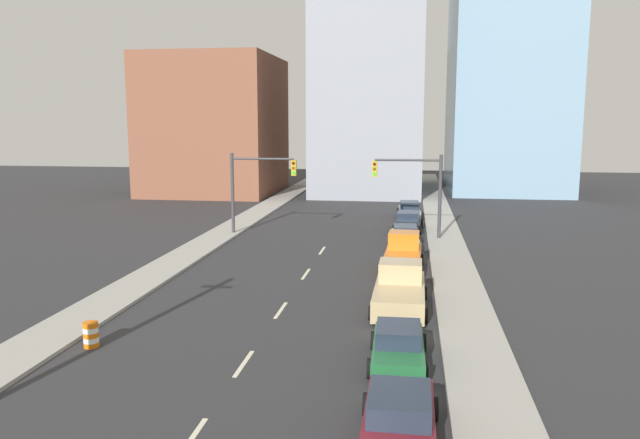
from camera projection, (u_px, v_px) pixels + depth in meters
sidewalk_left at (250, 217)px, 53.68m from camera, size 2.48×91.22×0.15m
sidewalk_right at (440, 221)px, 51.37m from camera, size 2.48×91.22×0.15m
lane_stripe_at_14m at (244, 363)px, 21.54m from camera, size 0.16×2.40×0.01m
lane_stripe_at_20m at (281, 310)px, 27.59m from camera, size 0.16×2.40×0.01m
lane_stripe_at_27m at (306, 274)px, 34.10m from camera, size 0.16×2.40×0.01m
lane_stripe_at_33m at (322, 250)px, 40.23m from camera, size 0.16×2.40×0.01m
building_brick_left at (216, 125)px, 71.90m from camera, size 14.00×16.00×15.50m
building_office_center at (371, 81)px, 72.49m from camera, size 12.00×20.00×25.57m
building_glass_right at (508, 37)px, 73.32m from camera, size 13.00×20.00×35.90m
traffic_signal_left at (251, 182)px, 45.13m from camera, size 4.86×0.35×5.98m
traffic_signal_right at (420, 184)px, 43.40m from camera, size 4.86×0.35×5.98m
traffic_barrel at (91, 335)px, 23.05m from camera, size 0.56×0.56×0.95m
sedan_maroon at (399, 420)px, 16.13m from camera, size 2.13×4.66×1.41m
sedan_green at (398, 346)px, 21.41m from camera, size 2.06×4.29×1.37m
pickup_truck_tan at (400, 291)px, 27.82m from camera, size 2.51×5.61×1.98m
pickup_truck_orange at (403, 256)px, 34.76m from camera, size 2.35×5.43×2.08m
sedan_silver at (405, 237)px, 41.42m from camera, size 2.15×4.74×1.41m
sedan_black at (408, 222)px, 47.30m from camera, size 2.30×4.83×1.47m
sedan_gray at (409, 210)px, 53.62m from camera, size 2.21×4.39×1.42m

